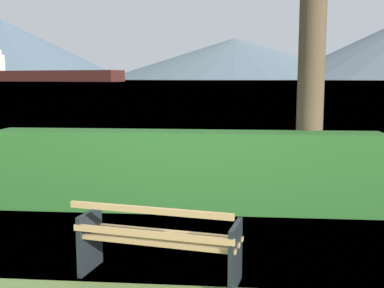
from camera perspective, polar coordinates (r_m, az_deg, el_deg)
ground_plane at (r=5.40m, az=-3.80°, el=-15.56°), size 1400.00×1400.00×0.00m
water_surface at (r=314.72m, az=5.04°, el=7.47°), size 620.00×620.00×0.00m
park_bench at (r=5.19m, az=-4.07°, el=-11.48°), size 1.81×0.89×0.87m
hedge_row at (r=7.80m, az=-0.75°, el=-3.21°), size 6.20×0.65×1.29m
cargo_ship_large at (r=301.96m, az=-19.74°, el=8.04°), size 114.16×48.90×19.16m
fishing_boat_near at (r=249.02m, az=14.95°, el=7.28°), size 1.57×4.39×1.74m
distant_hills at (r=575.53m, az=7.66°, el=11.34°), size 858.22×385.28×85.91m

